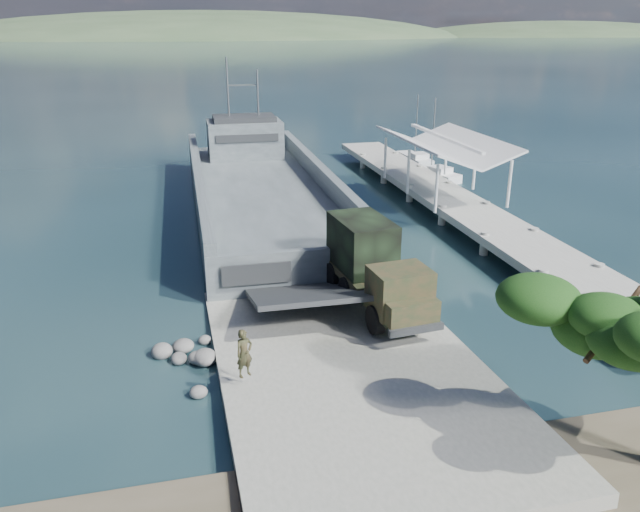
{
  "coord_description": "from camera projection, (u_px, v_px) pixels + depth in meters",
  "views": [
    {
      "loc": [
        -6.09,
        -21.23,
        12.86
      ],
      "look_at": [
        0.5,
        6.0,
        2.33
      ],
      "focal_mm": 35.0,
      "sensor_mm": 36.0,
      "label": 1
    }
  ],
  "objects": [
    {
      "name": "soldier",
      "position": [
        245.0,
        363.0,
        22.34
      ],
      "size": [
        0.79,
        0.69,
        1.82
      ],
      "primitive_type": "imported",
      "rotation": [
        0.0,
        0.0,
        0.46
      ],
      "color": "#21331C",
      "rests_on": "boat_ramp"
    },
    {
      "name": "shoreline_rocks",
      "position": [
        186.0,
        374.0,
        24.27
      ],
      "size": [
        3.2,
        5.6,
        0.9
      ],
      "primitive_type": null,
      "color": "#5D5D5A",
      "rests_on": "ground"
    },
    {
      "name": "pier",
      "position": [
        448.0,
        190.0,
        44.56
      ],
      "size": [
        6.4,
        44.0,
        6.1
      ],
      "color": "gray",
      "rests_on": "ground"
    },
    {
      "name": "distant_headlands",
      "position": [
        226.0,
        38.0,
        545.7
      ],
      "size": [
        1000.0,
        240.0,
        48.0
      ],
      "primitive_type": null,
      "color": "#354D30",
      "rests_on": "ground"
    },
    {
      "name": "sailboat_near",
      "position": [
        432.0,
        174.0,
        54.54
      ],
      "size": [
        3.68,
        6.05,
        7.1
      ],
      "rotation": [
        0.0,
        0.0,
        0.37
      ],
      "color": "white",
      "rests_on": "ground"
    },
    {
      "name": "landing_craft",
      "position": [
        262.0,
        198.0,
        45.14
      ],
      "size": [
        10.05,
        37.29,
        11.02
      ],
      "rotation": [
        0.0,
        0.0,
        -0.02
      ],
      "color": "#464F52",
      "rests_on": "ground"
    },
    {
      "name": "boat_ramp",
      "position": [
        350.0,
        369.0,
        24.18
      ],
      "size": [
        10.0,
        18.0,
        0.5
      ],
      "primitive_type": "cube",
      "color": "gray",
      "rests_on": "ground"
    },
    {
      "name": "ground",
      "position": [
        343.0,
        362.0,
        25.18
      ],
      "size": [
        1400.0,
        1400.0,
        0.0
      ],
      "primitive_type": "plane",
      "color": "#152E34",
      "rests_on": "ground"
    },
    {
      "name": "sailboat_far",
      "position": [
        415.0,
        159.0,
        60.53
      ],
      "size": [
        1.76,
        5.56,
        6.72
      ],
      "rotation": [
        0.0,
        0.0,
        0.03
      ],
      "color": "white",
      "rests_on": "ground"
    },
    {
      "name": "military_truck",
      "position": [
        374.0,
        266.0,
        28.64
      ],
      "size": [
        3.25,
        8.2,
        3.71
      ],
      "rotation": [
        0.0,
        0.0,
        0.1
      ],
      "color": "black",
      "rests_on": "boat_ramp"
    }
  ]
}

